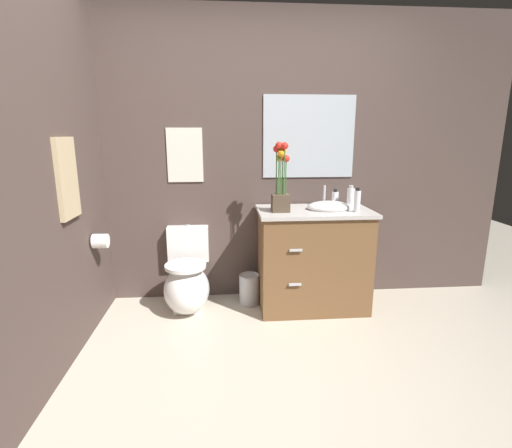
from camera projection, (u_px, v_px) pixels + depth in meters
The scene contains 14 objects.
ground_plane at pixel (280, 401), 2.16m from camera, with size 8.75×8.75×0.00m, color beige.
wall_back at pixel (280, 160), 3.36m from camera, with size 4.09×0.05×2.50m, color #4C3D38.
wall_left at pixel (43, 174), 2.20m from camera, with size 0.05×4.21×2.50m, color #4C3D38.
toilet at pixel (187, 282), 3.24m from camera, with size 0.38×0.59×0.69m.
vanity_cabinet at pixel (313, 258), 3.25m from camera, with size 0.94×0.56×1.04m.
flower_vase at pixel (281, 187), 3.04m from camera, with size 0.14×0.14×0.55m.
soap_bottle at pixel (335, 199), 3.26m from camera, with size 0.06×0.06×0.15m.
lotion_bottle at pixel (357, 201), 3.04m from camera, with size 0.05×0.05×0.20m.
hand_wash_bottle at pixel (351, 198), 3.16m from camera, with size 0.06×0.06×0.20m.
trash_bin at pixel (249, 289), 3.37m from camera, with size 0.18×0.18×0.27m.
wall_poster at pixel (185, 155), 3.26m from camera, with size 0.30×0.01×0.46m, color silver.
wall_mirror at pixel (309, 137), 3.31m from camera, with size 0.80×0.01×0.70m, color #B2BCC6.
hanging_towel at pixel (67, 178), 2.44m from camera, with size 0.03×0.28×0.52m, color tan.
toilet_paper_roll at pixel (101, 241), 2.90m from camera, with size 0.11×0.11×0.11m, color white.
Camera 1 is at (-0.29, -1.85, 1.48)m, focal length 26.72 mm.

